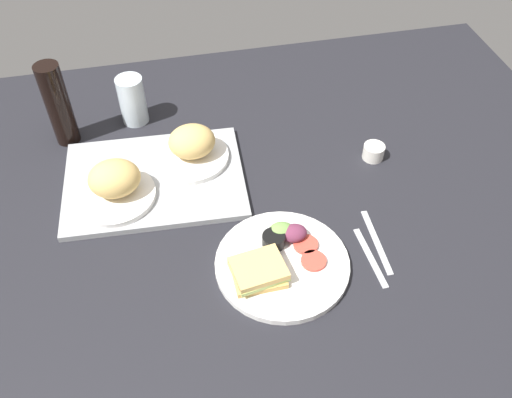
{
  "coord_description": "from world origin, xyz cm",
  "views": [
    {
      "loc": [
        -16.82,
        -82.86,
        97.48
      ],
      "look_at": [
        2.0,
        3.0,
        4.0
      ],
      "focal_mm": 37.87,
      "sensor_mm": 36.0,
      "label": 1
    }
  ],
  "objects_px": {
    "bread_plate_near": "(114,184)",
    "fork": "(370,257)",
    "bread_plate_far": "(191,147)",
    "espresso_cup": "(374,152)",
    "drinking_glass": "(132,100)",
    "knife": "(377,241)",
    "plate_with_salad": "(279,261)",
    "serving_tray": "(155,180)",
    "soda_bottle": "(58,105)"
  },
  "relations": [
    {
      "from": "bread_plate_near",
      "to": "fork",
      "type": "height_order",
      "value": "bread_plate_near"
    },
    {
      "from": "bread_plate_near",
      "to": "fork",
      "type": "bearing_deg",
      "value": -28.92
    },
    {
      "from": "bread_plate_far",
      "to": "espresso_cup",
      "type": "relative_size",
      "value": 3.58
    },
    {
      "from": "bread_plate_near",
      "to": "fork",
      "type": "relative_size",
      "value": 1.19
    },
    {
      "from": "drinking_glass",
      "to": "espresso_cup",
      "type": "bearing_deg",
      "value": -26.0
    },
    {
      "from": "bread_plate_near",
      "to": "knife",
      "type": "distance_m",
      "value": 0.64
    },
    {
      "from": "espresso_cup",
      "to": "bread_plate_far",
      "type": "bearing_deg",
      "value": 169.94
    },
    {
      "from": "plate_with_salad",
      "to": "knife",
      "type": "relative_size",
      "value": 1.57
    },
    {
      "from": "plate_with_salad",
      "to": "espresso_cup",
      "type": "xyz_separation_m",
      "value": [
        0.33,
        0.29,
        0.0
      ]
    },
    {
      "from": "espresso_cup",
      "to": "fork",
      "type": "bearing_deg",
      "value": -111.55
    },
    {
      "from": "bread_plate_far",
      "to": "espresso_cup",
      "type": "bearing_deg",
      "value": -10.06
    },
    {
      "from": "drinking_glass",
      "to": "fork",
      "type": "xyz_separation_m",
      "value": [
        0.48,
        -0.61,
        -0.07
      ]
    },
    {
      "from": "plate_with_salad",
      "to": "knife",
      "type": "xyz_separation_m",
      "value": [
        0.24,
        0.02,
        -0.01
      ]
    },
    {
      "from": "serving_tray",
      "to": "knife",
      "type": "height_order",
      "value": "serving_tray"
    },
    {
      "from": "bread_plate_near",
      "to": "drinking_glass",
      "type": "xyz_separation_m",
      "value": [
        0.06,
        0.31,
        0.01
      ]
    },
    {
      "from": "bread_plate_near",
      "to": "espresso_cup",
      "type": "distance_m",
      "value": 0.67
    },
    {
      "from": "bread_plate_near",
      "to": "bread_plate_far",
      "type": "distance_m",
      "value": 0.22
    },
    {
      "from": "soda_bottle",
      "to": "plate_with_salad",
      "type": "bearing_deg",
      "value": -49.48
    },
    {
      "from": "soda_bottle",
      "to": "espresso_cup",
      "type": "height_order",
      "value": "soda_bottle"
    },
    {
      "from": "bread_plate_far",
      "to": "drinking_glass",
      "type": "xyz_separation_m",
      "value": [
        -0.14,
        0.21,
        0.02
      ]
    },
    {
      "from": "soda_bottle",
      "to": "fork",
      "type": "bearing_deg",
      "value": -40.2
    },
    {
      "from": "plate_with_salad",
      "to": "fork",
      "type": "xyz_separation_m",
      "value": [
        0.21,
        -0.02,
        -0.01
      ]
    },
    {
      "from": "serving_tray",
      "to": "knife",
      "type": "xyz_separation_m",
      "value": [
        0.48,
        -0.31,
        -0.01
      ]
    },
    {
      "from": "espresso_cup",
      "to": "bread_plate_near",
      "type": "bearing_deg",
      "value": -178.84
    },
    {
      "from": "drinking_glass",
      "to": "knife",
      "type": "distance_m",
      "value": 0.77
    },
    {
      "from": "bread_plate_near",
      "to": "soda_bottle",
      "type": "height_order",
      "value": "soda_bottle"
    },
    {
      "from": "serving_tray",
      "to": "knife",
      "type": "bearing_deg",
      "value": -32.46
    },
    {
      "from": "serving_tray",
      "to": "plate_with_salad",
      "type": "xyz_separation_m",
      "value": [
        0.25,
        -0.32,
        0.01
      ]
    },
    {
      "from": "soda_bottle",
      "to": "knife",
      "type": "xyz_separation_m",
      "value": [
        0.7,
        -0.53,
        -0.12
      ]
    },
    {
      "from": "bread_plate_far",
      "to": "soda_bottle",
      "type": "height_order",
      "value": "soda_bottle"
    },
    {
      "from": "plate_with_salad",
      "to": "knife",
      "type": "height_order",
      "value": "plate_with_salad"
    },
    {
      "from": "drinking_glass",
      "to": "soda_bottle",
      "type": "relative_size",
      "value": 0.59
    },
    {
      "from": "serving_tray",
      "to": "bread_plate_far",
      "type": "bearing_deg",
      "value": 26.29
    },
    {
      "from": "plate_with_salad",
      "to": "espresso_cup",
      "type": "bearing_deg",
      "value": 41.34
    },
    {
      "from": "drinking_glass",
      "to": "fork",
      "type": "relative_size",
      "value": 0.82
    },
    {
      "from": "drinking_glass",
      "to": "espresso_cup",
      "type": "relative_size",
      "value": 2.49
    },
    {
      "from": "serving_tray",
      "to": "soda_bottle",
      "type": "distance_m",
      "value": 0.33
    },
    {
      "from": "plate_with_salad",
      "to": "knife",
      "type": "bearing_deg",
      "value": 3.85
    },
    {
      "from": "plate_with_salad",
      "to": "bread_plate_far",
      "type": "bearing_deg",
      "value": 110.55
    },
    {
      "from": "serving_tray",
      "to": "drinking_glass",
      "type": "distance_m",
      "value": 0.27
    },
    {
      "from": "espresso_cup",
      "to": "fork",
      "type": "relative_size",
      "value": 0.33
    },
    {
      "from": "plate_with_salad",
      "to": "espresso_cup",
      "type": "distance_m",
      "value": 0.44
    },
    {
      "from": "serving_tray",
      "to": "soda_bottle",
      "type": "height_order",
      "value": "soda_bottle"
    },
    {
      "from": "espresso_cup",
      "to": "serving_tray",
      "type": "bearing_deg",
      "value": 176.87
    },
    {
      "from": "serving_tray",
      "to": "fork",
      "type": "relative_size",
      "value": 2.65
    },
    {
      "from": "plate_with_salad",
      "to": "bread_plate_near",
      "type": "bearing_deg",
      "value": 140.73
    },
    {
      "from": "bread_plate_near",
      "to": "plate_with_salad",
      "type": "bearing_deg",
      "value": -39.27
    },
    {
      "from": "bread_plate_near",
      "to": "plate_with_salad",
      "type": "distance_m",
      "value": 0.44
    },
    {
      "from": "serving_tray",
      "to": "bread_plate_near",
      "type": "xyz_separation_m",
      "value": [
        -0.09,
        -0.05,
        0.05
      ]
    },
    {
      "from": "serving_tray",
      "to": "bread_plate_near",
      "type": "bearing_deg",
      "value": -154.24
    }
  ]
}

